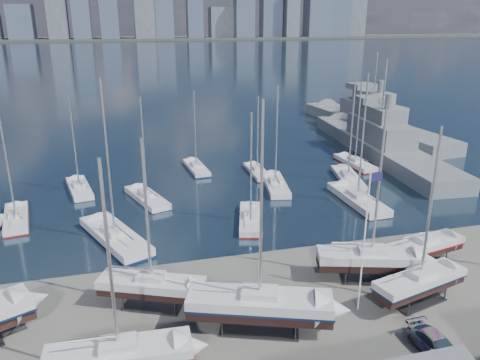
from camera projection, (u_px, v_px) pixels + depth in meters
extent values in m
plane|color=#605E59|center=(293.00, 307.00, 38.96)|extent=(1400.00, 1400.00, 0.00)
cube|color=#1A2B3C|center=(133.00, 55.00, 322.77)|extent=(1400.00, 600.00, 0.40)
cube|color=#2D332D|center=(124.00, 39.00, 560.36)|extent=(1400.00, 80.00, 2.20)
cube|color=#475166|center=(21.00, 22.00, 526.15)|extent=(26.03, 30.49, 37.14)
cube|color=#3D4756|center=(80.00, 8.00, 527.57)|extent=(19.42, 28.42, 67.60)
cube|color=#475166|center=(109.00, 14.00, 539.96)|extent=(20.24, 23.80, 54.09)
cube|color=#595E66|center=(145.00, 14.00, 546.72)|extent=(24.62, 19.72, 54.00)
cube|color=#3D4756|center=(164.00, 13.00, 550.00)|extent=(20.75, 17.93, 55.97)
cube|color=#475166|center=(195.00, 19.00, 559.25)|extent=(18.36, 16.25, 43.03)
cube|color=#595E66|center=(221.00, 22.00, 586.38)|extent=(28.49, 22.03, 35.69)
cube|color=#3D4756|center=(244.00, 17.00, 574.01)|extent=(23.34, 17.87, 49.11)
cube|color=#475166|center=(271.00, 5.00, 592.62)|extent=(25.35, 19.79, 75.95)
cube|color=#595E66|center=(290.00, 13.00, 595.21)|extent=(17.00, 27.45, 57.67)
cube|color=#475166|center=(337.00, 7.00, 617.59)|extent=(30.82, 28.37, 74.41)
cube|color=#595E66|center=(357.00, 6.00, 625.90)|extent=(21.74, 17.03, 77.48)
cube|color=#B9B9BE|center=(119.00, 352.00, 30.24)|extent=(9.54, 3.08, 0.75)
cube|color=maroon|center=(119.00, 357.00, 30.35)|extent=(9.64, 3.11, 0.15)
cube|color=#B9B9BE|center=(118.00, 344.00, 30.03)|extent=(2.43, 1.69, 0.50)
cylinder|color=#B2B2B7|center=(109.00, 259.00, 28.05)|extent=(0.22, 0.22, 12.72)
cube|color=#2D2D33|center=(153.00, 306.00, 39.06)|extent=(5.31, 3.98, 0.16)
cube|color=black|center=(152.00, 290.00, 38.59)|extent=(8.88, 5.47, 0.70)
cube|color=#B9B9BE|center=(151.00, 283.00, 38.36)|extent=(9.03, 5.81, 0.70)
cube|color=#B9B9BE|center=(151.00, 276.00, 38.16)|extent=(2.61, 2.24, 0.50)
cylinder|color=#B2B2B7|center=(146.00, 212.00, 36.32)|extent=(0.22, 0.22, 11.86)
cube|color=#2D2D33|center=(259.00, 328.00, 36.27)|extent=(6.64, 4.71, 0.16)
cube|color=black|center=(260.00, 310.00, 35.76)|extent=(11.22, 6.28, 0.88)
cube|color=#B9B9BE|center=(260.00, 300.00, 35.48)|extent=(11.38, 6.72, 0.88)
cube|color=#0B1939|center=(260.00, 305.00, 35.61)|extent=(11.50, 6.79, 0.18)
cube|color=#B9B9BE|center=(260.00, 293.00, 35.25)|extent=(3.22, 2.69, 0.50)
cylinder|color=#B2B2B7|center=(261.00, 204.00, 32.93)|extent=(0.22, 0.22, 14.85)
cube|color=#2D2D33|center=(369.00, 278.00, 43.23)|extent=(5.81, 3.87, 0.16)
cube|color=black|center=(371.00, 264.00, 42.74)|extent=(9.95, 4.99, 0.78)
cube|color=#B9B9BE|center=(372.00, 256.00, 42.49)|extent=(10.07, 5.38, 0.78)
cube|color=#B9B9BE|center=(372.00, 250.00, 42.29)|extent=(2.79, 2.26, 0.50)
cylinder|color=#B2B2B7|center=(379.00, 184.00, 40.24)|extent=(0.22, 0.22, 13.09)
cube|color=#2D2D33|center=(417.00, 301.00, 39.69)|extent=(5.17, 3.29, 0.16)
cube|color=black|center=(419.00, 286.00, 39.22)|extent=(8.94, 4.12, 0.70)
cube|color=#B9B9BE|center=(420.00, 279.00, 38.99)|extent=(9.03, 4.48, 0.70)
cube|color=#0B1939|center=(420.00, 282.00, 39.10)|extent=(9.12, 4.52, 0.14)
cube|color=#B9B9BE|center=(421.00, 272.00, 38.80)|extent=(2.47, 1.95, 0.50)
cylinder|color=#B2B2B7|center=(430.00, 210.00, 36.98)|extent=(0.22, 0.22, 11.75)
cube|color=#2D2D33|center=(422.00, 263.00, 45.85)|extent=(4.90, 2.95, 0.16)
cube|color=black|center=(424.00, 250.00, 45.38)|extent=(8.56, 3.57, 0.67)
cube|color=#B9B9BE|center=(425.00, 244.00, 45.16)|extent=(8.63, 3.91, 0.67)
cube|color=maroon|center=(425.00, 247.00, 45.26)|extent=(8.71, 3.95, 0.13)
cube|color=#B9B9BE|center=(426.00, 238.00, 44.97)|extent=(2.32, 1.78, 0.50)
cylinder|color=#B2B2B7|center=(433.00, 186.00, 43.23)|extent=(0.22, 0.22, 11.25)
cube|color=black|center=(17.00, 224.00, 55.54)|extent=(3.60, 9.42, 0.74)
cube|color=#B9B9BE|center=(16.00, 218.00, 55.30)|extent=(3.98, 9.48, 0.74)
cube|color=maroon|center=(17.00, 221.00, 55.41)|extent=(4.02, 9.58, 0.15)
cube|color=#B9B9BE|center=(15.00, 213.00, 55.10)|extent=(1.88, 2.51, 0.50)
cylinder|color=#B2B2B7|center=(7.00, 165.00, 53.17)|extent=(0.22, 0.22, 12.41)
cube|color=black|center=(80.00, 193.00, 65.38)|extent=(3.95, 9.49, 0.74)
cube|color=#B9B9BE|center=(79.00, 188.00, 65.14)|extent=(4.33, 9.56, 0.74)
cube|color=#B9B9BE|center=(79.00, 184.00, 64.94)|extent=(1.97, 2.57, 0.50)
cylinder|color=#B2B2B7|center=(74.00, 142.00, 63.00)|extent=(0.22, 0.22, 12.47)
cube|color=black|center=(116.00, 244.00, 50.70)|extent=(7.40, 12.26, 0.97)
cube|color=#B9B9BE|center=(115.00, 236.00, 50.38)|extent=(7.87, 12.46, 0.97)
cube|color=#0B1939|center=(115.00, 240.00, 50.53)|extent=(7.94, 12.58, 0.19)
cube|color=#B9B9BE|center=(115.00, 230.00, 50.14)|extent=(3.06, 3.58, 0.50)
cylinder|color=#B2B2B7|center=(108.00, 159.00, 47.58)|extent=(0.22, 0.22, 16.33)
cube|color=black|center=(147.00, 203.00, 61.94)|extent=(5.23, 9.74, 0.76)
cube|color=#B9B9BE|center=(147.00, 197.00, 61.69)|extent=(5.61, 9.87, 0.76)
cube|color=#B9B9BE|center=(147.00, 193.00, 61.49)|extent=(2.28, 2.77, 0.50)
cylinder|color=#B2B2B7|center=(144.00, 148.00, 59.48)|extent=(0.22, 0.22, 12.85)
cube|color=black|center=(196.00, 172.00, 74.53)|extent=(2.81, 8.86, 0.70)
cube|color=#B9B9BE|center=(196.00, 168.00, 74.30)|extent=(3.17, 8.89, 0.70)
cube|color=#0B1939|center=(196.00, 169.00, 74.41)|extent=(3.21, 8.98, 0.14)
cube|color=#B9B9BE|center=(196.00, 164.00, 74.11)|extent=(1.64, 2.30, 0.50)
cylinder|color=#B2B2B7|center=(195.00, 129.00, 72.28)|extent=(0.22, 0.22, 11.77)
cube|color=black|center=(251.00, 224.00, 55.38)|extent=(4.53, 9.34, 0.73)
cube|color=#B9B9BE|center=(251.00, 219.00, 55.15)|extent=(4.90, 9.44, 0.73)
cube|color=maroon|center=(251.00, 221.00, 55.26)|extent=(4.95, 9.54, 0.15)
cube|color=#B9B9BE|center=(251.00, 214.00, 54.95)|extent=(2.08, 2.60, 0.50)
cylinder|color=#B2B2B7|center=(251.00, 166.00, 53.04)|extent=(0.22, 0.22, 12.28)
cube|color=black|center=(275.00, 190.00, 66.75)|extent=(4.02, 10.25, 0.80)
cube|color=#B9B9BE|center=(275.00, 184.00, 66.49)|extent=(4.43, 10.32, 0.80)
cube|color=#B9B9BE|center=(276.00, 180.00, 66.28)|extent=(2.07, 2.74, 0.50)
cylinder|color=#B2B2B7|center=(277.00, 135.00, 64.17)|extent=(0.22, 0.22, 13.49)
cube|color=black|center=(257.00, 175.00, 72.68)|extent=(2.07, 8.40, 0.67)
cube|color=#B9B9BE|center=(257.00, 171.00, 72.47)|extent=(2.42, 8.40, 0.67)
cube|color=#0B1939|center=(257.00, 173.00, 72.57)|extent=(2.44, 8.48, 0.13)
cube|color=#B9B9BE|center=(257.00, 168.00, 72.28)|extent=(1.43, 2.11, 0.50)
cylinder|color=#B2B2B7|center=(258.00, 134.00, 70.52)|extent=(0.22, 0.22, 11.31)
cube|color=black|center=(357.00, 205.00, 61.28)|extent=(2.94, 11.61, 0.93)
cube|color=#B9B9BE|center=(358.00, 199.00, 60.98)|extent=(3.43, 11.61, 0.93)
cube|color=#B9B9BE|center=(358.00, 194.00, 60.75)|extent=(1.99, 2.92, 0.50)
cylinder|color=#B2B2B7|center=(363.00, 137.00, 58.30)|extent=(0.22, 0.22, 15.61)
cube|color=black|center=(347.00, 183.00, 69.46)|extent=(4.67, 10.59, 0.82)
cube|color=#B9B9BE|center=(348.00, 178.00, 69.19)|extent=(5.09, 10.69, 0.82)
cube|color=#0B1939|center=(348.00, 180.00, 69.31)|extent=(5.14, 10.79, 0.16)
cube|color=#B9B9BE|center=(348.00, 174.00, 68.97)|extent=(2.26, 2.89, 0.50)
cylinder|color=#B2B2B7|center=(352.00, 129.00, 66.80)|extent=(0.22, 0.22, 13.91)
cube|color=black|center=(355.00, 167.00, 76.98)|extent=(2.94, 9.60, 0.76)
cube|color=#B9B9BE|center=(355.00, 163.00, 76.74)|extent=(3.34, 9.63, 0.76)
cube|color=maroon|center=(355.00, 165.00, 76.85)|extent=(3.37, 9.73, 0.15)
cube|color=#B9B9BE|center=(355.00, 159.00, 76.53)|extent=(1.76, 2.48, 0.50)
cylinder|color=#B2B2B7|center=(358.00, 122.00, 74.54)|extent=(0.22, 0.22, 12.77)
cube|color=slate|center=(378.00, 151.00, 83.48)|extent=(10.55, 45.51, 4.06)
cube|color=slate|center=(380.00, 130.00, 82.24)|extent=(6.93, 16.17, 3.60)
cube|color=slate|center=(382.00, 114.00, 81.27)|extent=(4.99, 9.32, 2.40)
cube|color=slate|center=(371.00, 100.00, 84.91)|extent=(5.37, 4.87, 1.20)
cylinder|color=#B2B2B7|center=(385.00, 83.00, 79.58)|extent=(0.30, 0.30, 8.00)
cube|color=slate|center=(370.00, 129.00, 100.73)|extent=(11.66, 46.49, 4.14)
cube|color=slate|center=(372.00, 111.00, 99.48)|extent=(7.38, 16.58, 3.60)
cube|color=slate|center=(373.00, 97.00, 98.50)|extent=(5.26, 9.58, 2.40)
cube|color=slate|center=(362.00, 86.00, 102.04)|extent=(5.56, 5.06, 1.20)
cylinder|color=#B2B2B7|center=(376.00, 72.00, 96.82)|extent=(0.30, 0.30, 8.00)
imported|color=gray|center=(437.00, 345.00, 33.32)|extent=(2.37, 5.09, 1.44)
cylinder|color=white|center=(364.00, 243.00, 36.78)|extent=(0.12, 0.12, 12.13)
cube|color=#191544|center=(376.00, 177.00, 35.14)|extent=(1.01, 0.05, 0.71)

